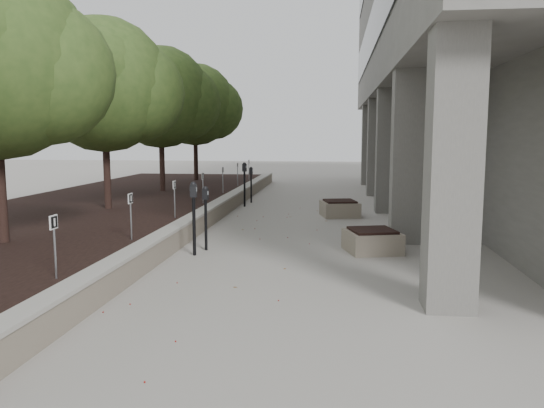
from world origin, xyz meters
The scene contains 20 objects.
ground centered at (0.00, 0.00, 0.00)m, with size 90.00×90.00×0.00m, color gray.
retaining_wall centered at (-1.82, 9.00, 0.25)m, with size 0.39×26.00×0.50m, color gray, non-canonical shape.
planting_bed centered at (-5.50, 9.00, 0.20)m, with size 7.00×26.00×0.40m, color black.
crabapple_tree_3 centered at (-4.80, 8.00, 3.12)m, with size 4.60×4.00×5.44m, color #314B1D, non-canonical shape.
crabapple_tree_4 centered at (-4.80, 13.00, 3.12)m, with size 4.60×4.00×5.44m, color #314B1D, non-canonical shape.
crabapple_tree_5 centered at (-4.80, 18.00, 3.12)m, with size 4.60×4.00×5.44m, color #314B1D, non-canonical shape.
parking_sign_2 centered at (-2.35, 0.50, 0.88)m, with size 0.04×0.22×0.96m, color black, non-canonical shape.
parking_sign_3 centered at (-2.35, 3.50, 0.88)m, with size 0.04×0.22×0.96m, color black, non-canonical shape.
parking_sign_4 centered at (-2.35, 6.50, 0.88)m, with size 0.04×0.22×0.96m, color black, non-canonical shape.
parking_sign_5 centered at (-2.35, 9.50, 0.88)m, with size 0.04×0.22×0.96m, color black, non-canonical shape.
parking_sign_6 centered at (-2.35, 12.50, 0.88)m, with size 0.04×0.22×0.96m, color black, non-canonical shape.
parking_sign_7 centered at (-2.35, 15.50, 0.88)m, with size 0.04×0.22×0.96m, color black, non-canonical shape.
parking_sign_8 centered at (-2.35, 18.50, 0.88)m, with size 0.04×0.22×0.96m, color black, non-canonical shape.
parking_meter_2 centered at (-1.18, 4.00, 0.78)m, with size 0.15×0.11×1.56m, color black, non-canonical shape.
parking_meter_3 centered at (-1.06, 4.53, 0.71)m, with size 0.14×0.10×1.42m, color black, non-canonical shape.
parking_meter_4 centered at (-1.43, 11.81, 0.79)m, with size 0.16×0.11×1.57m, color black, non-canonical shape.
parking_meter_5 centered at (-1.37, 12.93, 0.67)m, with size 0.13×0.10×1.35m, color black, non-canonical shape.
planter_front centered at (2.56, 4.78, 0.25)m, with size 1.07×1.07×0.50m, color gray, non-canonical shape.
planter_back centered at (1.90, 9.88, 0.25)m, with size 1.09×1.09×0.51m, color gray, non-canonical shape.
berry_scatter centered at (-0.10, 5.00, 0.01)m, with size 3.30×14.10×0.02m, color maroon, non-canonical shape.
Camera 1 is at (1.75, -6.89, 2.52)m, focal length 35.69 mm.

